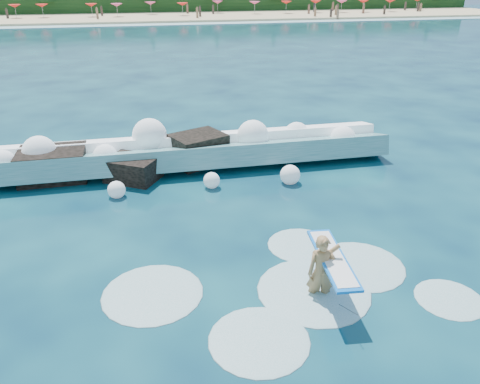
% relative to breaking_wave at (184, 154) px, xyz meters
% --- Properties ---
extents(ground, '(200.00, 200.00, 0.00)m').
position_rel_breaking_wave_xyz_m(ground, '(-0.36, -7.57, -0.51)').
color(ground, '#071E38').
rests_on(ground, ground).
extents(beach, '(140.00, 20.00, 0.40)m').
position_rel_breaking_wave_xyz_m(beach, '(-0.36, 70.43, -0.31)').
color(beach, tan).
rests_on(beach, ground).
extents(wet_band, '(140.00, 5.00, 0.08)m').
position_rel_breaking_wave_xyz_m(wet_band, '(-0.36, 59.43, -0.47)').
color(wet_band, silver).
rests_on(wet_band, ground).
extents(treeline, '(140.00, 4.00, 5.00)m').
position_rel_breaking_wave_xyz_m(treeline, '(-0.36, 80.43, 1.99)').
color(treeline, black).
rests_on(treeline, ground).
extents(breaking_wave, '(16.93, 2.69, 1.46)m').
position_rel_breaking_wave_xyz_m(breaking_wave, '(0.00, 0.00, 0.00)').
color(breaking_wave, teal).
rests_on(breaking_wave, ground).
extents(rock_cluster, '(8.23, 3.48, 1.45)m').
position_rel_breaking_wave_xyz_m(rock_cluster, '(-2.47, -0.27, -0.05)').
color(rock_cluster, black).
rests_on(rock_cluster, ground).
extents(surfer_with_board, '(1.12, 3.07, 1.97)m').
position_rel_breaking_wave_xyz_m(surfer_with_board, '(2.40, -9.35, 0.22)').
color(surfer_with_board, '#A57B4D').
rests_on(surfer_with_board, ground).
extents(wave_spray, '(14.49, 4.34, 1.96)m').
position_rel_breaking_wave_xyz_m(wave_spray, '(0.05, -0.11, 0.42)').
color(wave_spray, white).
rests_on(wave_spray, ground).
extents(surf_foam, '(9.23, 5.67, 0.14)m').
position_rel_breaking_wave_xyz_m(surf_foam, '(1.70, -8.94, -0.51)').
color(surf_foam, silver).
rests_on(surf_foam, ground).
extents(beach_umbrellas, '(111.57, 6.60, 0.50)m').
position_rel_breaking_wave_xyz_m(beach_umbrellas, '(-0.29, 71.83, 1.74)').
color(beach_umbrellas, '#E94480').
rests_on(beach_umbrellas, ground).
extents(beachgoers, '(95.75, 13.71, 1.94)m').
position_rel_breaking_wave_xyz_m(beachgoers, '(-6.54, 68.39, 0.62)').
color(beachgoers, '#3F332D').
rests_on(beachgoers, ground).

